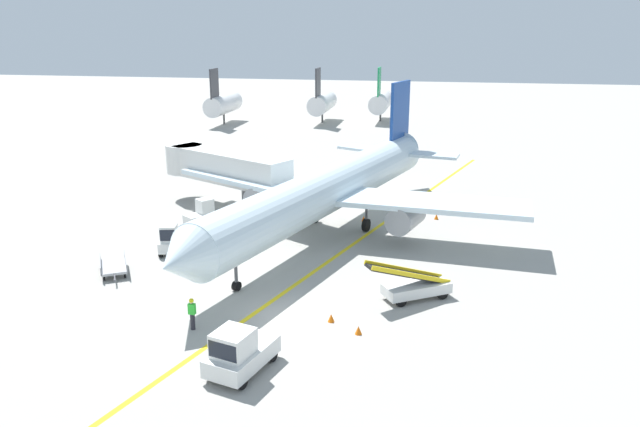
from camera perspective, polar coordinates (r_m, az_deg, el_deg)
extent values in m
plane|color=#9E9B93|center=(32.73, -2.60, -9.73)|extent=(300.00, 300.00, 0.00)
cube|color=yellow|center=(37.28, -1.75, -6.25)|extent=(23.78, 76.56, 0.01)
cylinder|color=silver|center=(44.38, 0.75, 2.28)|extent=(11.97, 29.65, 3.30)
cone|color=silver|center=(31.59, -13.00, -4.35)|extent=(3.80, 3.24, 3.23)
cone|color=silver|center=(58.98, 8.18, 6.19)|extent=(3.82, 3.60, 3.14)
cube|color=silver|center=(43.06, 10.56, 0.98)|extent=(13.34, 5.53, 0.36)
cylinder|color=gray|center=(42.94, 7.99, -0.34)|extent=(2.76, 3.62, 1.90)
cube|color=silver|center=(49.47, -6.17, 3.25)|extent=(13.50, 10.16, 0.36)
cylinder|color=gray|center=(48.03, -5.18, 1.63)|extent=(2.76, 3.62, 1.90)
cube|color=navy|center=(56.19, 7.47, 9.46)|extent=(1.44, 3.91, 5.20)
cube|color=silver|center=(55.42, 10.08, 5.41)|extent=(5.48, 2.99, 0.24)
cube|color=silver|center=(57.53, 4.39, 6.04)|extent=(5.64, 4.20, 0.24)
cylinder|color=#4C4C51|center=(35.66, -7.86, -4.82)|extent=(0.20, 0.20, 3.12)
cylinder|color=black|center=(36.15, -7.78, -6.70)|extent=(0.50, 0.64, 0.56)
cylinder|color=#4C4C51|center=(45.71, 4.35, 0.21)|extent=(0.20, 0.20, 3.12)
cylinder|color=black|center=(46.03, 4.32, -1.08)|extent=(0.62, 1.02, 0.96)
cylinder|color=#4C4C51|center=(47.58, -0.49, 0.94)|extent=(0.20, 0.20, 3.12)
cylinder|color=black|center=(47.89, -0.49, -0.31)|extent=(0.62, 1.02, 0.96)
cube|color=black|center=(32.89, -10.77, -2.70)|extent=(2.97, 1.78, 0.60)
cube|color=silver|center=(51.29, -8.48, 4.28)|extent=(11.83, 7.90, 2.50)
cylinder|color=silver|center=(55.54, -12.50, 5.03)|extent=(3.20, 3.20, 2.50)
cylinder|color=#59595B|center=(50.60, -6.98, 1.33)|extent=(0.56, 0.56, 2.35)
cube|color=#333338|center=(50.85, -6.94, 0.33)|extent=(1.80, 1.40, 0.50)
cube|color=silver|center=(28.13, -7.26, -13.02)|extent=(2.79, 3.98, 0.80)
cube|color=silver|center=(27.22, -8.09, -11.86)|extent=(1.90, 1.97, 1.10)
cube|color=black|center=(26.67, -9.05, -12.55)|extent=(1.39, 0.46, 0.77)
cylinder|color=black|center=(27.06, -7.28, -15.33)|extent=(0.37, 0.64, 0.60)
cylinder|color=black|center=(27.88, -10.14, -14.42)|extent=(0.37, 0.64, 0.60)
cylinder|color=black|center=(28.86, -4.44, -13.01)|extent=(0.37, 0.64, 0.60)
cylinder|color=black|center=(29.63, -7.18, -12.25)|extent=(0.37, 0.64, 0.60)
cube|color=silver|center=(42.76, -13.72, -2.72)|extent=(1.85, 2.65, 0.70)
cube|color=silver|center=(42.08, -13.91, -1.76)|extent=(1.27, 1.30, 1.10)
cube|color=black|center=(41.60, -14.03, -1.98)|extent=(0.96, 0.32, 0.77)
cylinder|color=black|center=(42.00, -13.15, -3.55)|extent=(0.36, 0.64, 0.60)
cylinder|color=black|center=(42.21, -14.63, -3.55)|extent=(0.36, 0.64, 0.60)
cylinder|color=black|center=(43.55, -12.78, -2.78)|extent=(0.36, 0.64, 0.60)
cylinder|color=black|center=(43.75, -14.21, -2.79)|extent=(0.36, 0.64, 0.60)
cube|color=silver|center=(47.88, -11.05, -0.42)|extent=(2.47, 2.70, 0.70)
cube|color=silver|center=(47.83, -10.69, 0.71)|extent=(1.48, 1.49, 1.10)
cube|color=black|center=(48.09, -10.17, 0.83)|extent=(0.83, 0.64, 0.77)
cylinder|color=black|center=(48.85, -10.54, -0.47)|extent=(0.53, 0.61, 0.60)
cylinder|color=black|center=(47.95, -9.83, -0.76)|extent=(0.53, 0.61, 0.60)
cylinder|color=black|center=(48.04, -12.23, -0.87)|extent=(0.53, 0.61, 0.60)
cylinder|color=black|center=(47.12, -11.54, -1.18)|extent=(0.53, 0.61, 0.60)
cube|color=silver|center=(35.15, 8.98, -6.90)|extent=(4.01, 3.32, 0.60)
cylinder|color=black|center=(34.15, 7.56, -8.12)|extent=(0.62, 0.51, 0.60)
cylinder|color=black|center=(35.16, 6.55, -7.32)|extent=(0.62, 0.51, 0.60)
cylinder|color=black|center=(35.44, 11.35, -7.36)|extent=(0.62, 0.51, 0.60)
cylinder|color=black|center=(36.41, 10.27, -6.61)|extent=(0.62, 0.51, 0.60)
cube|color=black|center=(34.49, 8.19, -5.62)|extent=(4.68, 3.47, 1.76)
cube|color=yellow|center=(34.09, 8.57, -5.70)|extent=(4.26, 2.79, 1.84)
cube|color=yellow|center=(34.80, 7.83, -5.18)|extent=(4.26, 2.79, 1.84)
cube|color=#A5A5A8|center=(40.34, -18.68, -4.67)|extent=(2.73, 3.17, 0.16)
cube|color=#4C4C51|center=(38.62, -18.58, -5.67)|extent=(0.53, 0.81, 0.08)
cylinder|color=#4C4C51|center=(38.20, -18.56, -5.91)|extent=(0.12, 0.12, 0.05)
cube|color=gray|center=(40.26, -17.65, -4.23)|extent=(1.50, 2.43, 0.50)
cube|color=gray|center=(40.26, -19.78, -4.45)|extent=(1.50, 2.43, 0.50)
cylinder|color=black|center=(39.46, -17.72, -5.47)|extent=(0.29, 0.37, 0.36)
cylinder|color=black|center=(39.46, -19.46, -5.65)|extent=(0.29, 0.37, 0.36)
cylinder|color=black|center=(41.42, -17.87, -4.41)|extent=(0.29, 0.37, 0.36)
cylinder|color=black|center=(41.42, -19.53, -4.58)|extent=(0.29, 0.37, 0.36)
cylinder|color=#26262D|center=(32.09, -11.77, -9.83)|extent=(0.24, 0.24, 0.85)
cube|color=green|center=(31.78, -11.85, -8.69)|extent=(0.36, 0.22, 0.56)
sphere|color=beige|center=(31.62, -11.89, -8.05)|extent=(0.20, 0.20, 0.20)
sphere|color=yellow|center=(31.59, -11.90, -7.95)|extent=(0.24, 0.24, 0.24)
cone|color=orange|center=(49.93, -6.73, -0.01)|extent=(0.36, 0.36, 0.44)
cone|color=orange|center=(49.68, 10.79, -0.29)|extent=(0.36, 0.36, 0.44)
cone|color=orange|center=(31.13, 3.60, -10.78)|extent=(0.36, 0.36, 0.44)
cone|color=orange|center=(48.46, 4.09, -0.46)|extent=(0.36, 0.36, 0.44)
cone|color=orange|center=(32.27, 1.04, -9.69)|extent=(0.36, 0.36, 0.44)
cylinder|color=silver|center=(98.82, -9.00, 10.02)|extent=(3.00, 10.00, 3.00)
cylinder|color=#3F3F3F|center=(99.12, -8.94, 8.70)|extent=(0.30, 0.30, 1.60)
cube|color=#333338|center=(95.21, -9.82, 11.84)|extent=(0.24, 3.20, 4.40)
cylinder|color=silver|center=(99.20, 0.22, 10.25)|extent=(3.00, 10.00, 3.00)
cylinder|color=#3F3F3F|center=(99.50, 0.22, 8.93)|extent=(0.30, 0.30, 1.60)
cube|color=#333338|center=(95.43, -0.19, 12.09)|extent=(0.24, 3.20, 4.40)
cylinder|color=silver|center=(101.31, 5.68, 10.31)|extent=(3.00, 10.00, 3.00)
cylinder|color=#3F3F3F|center=(101.60, 5.65, 9.02)|extent=(0.30, 0.30, 1.60)
cube|color=#198C4C|center=(97.50, 5.54, 12.12)|extent=(0.24, 3.20, 4.40)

